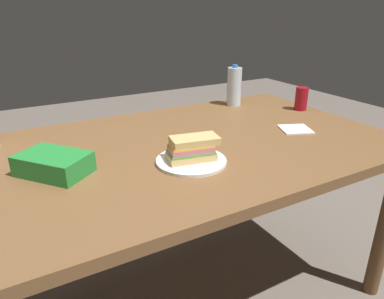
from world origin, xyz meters
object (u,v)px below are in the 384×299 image
Objects in this scene: chip_bag at (54,164)px; water_bottle_tall at (234,86)px; dining_table at (170,165)px; soda_can_red at (301,99)px; paper_plate at (192,161)px; sandwich at (193,148)px.

chip_bag is 1.12m from water_bottle_tall.
dining_table is 0.46m from chip_bag.
soda_can_red is (0.85, 0.14, 0.14)m from dining_table.
paper_plate reaches higher than dining_table.
paper_plate is 1.11× the size of chip_bag.
sandwich is 0.82m from water_bottle_tall.
dining_table is 9.55× the size of sandwich.
chip_bag reaches higher than paper_plate.
dining_table is 8.36× the size of water_bottle_tall.
paper_plate is at bearing -164.45° from sandwich.
sandwich is (0.01, -0.17, 0.13)m from dining_table.
paper_plate is (0.00, -0.17, 0.09)m from dining_table.
paper_plate is 0.83m from water_bottle_tall.
water_bottle_tall reaches higher than paper_plate.
dining_table is 15.42× the size of soda_can_red.
water_bottle_tall is at bearing 43.92° from paper_plate.
paper_plate is 2.09× the size of soda_can_red.
chip_bag is at bearing -158.00° from water_bottle_tall.
paper_plate is 1.29× the size of sandwich.
paper_plate is 0.47m from chip_bag.
sandwich is at bearing -135.94° from water_bottle_tall.
soda_can_red is at bearing 20.17° from sandwich.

